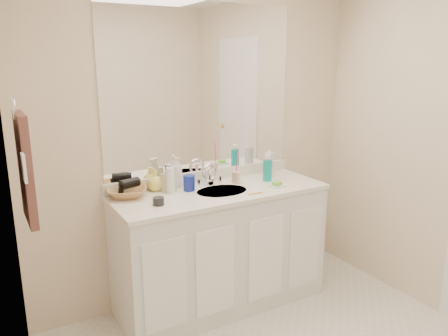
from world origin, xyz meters
name	(u,v)px	position (x,y,z in m)	size (l,w,h in m)	color
wall_back	(202,139)	(0.00, 1.30, 1.20)	(2.60, 0.02, 2.40)	beige
wall_left	(38,233)	(-1.30, 0.00, 1.20)	(0.02, 2.60, 2.40)	beige
vanity_cabinet	(221,250)	(0.00, 1.02, 0.42)	(1.50, 0.55, 0.85)	white
countertop	(220,192)	(0.00, 1.02, 0.86)	(1.52, 0.57, 0.03)	white
backsplash	(203,176)	(0.00, 1.29, 0.92)	(1.52, 0.03, 0.08)	silver
sink_basin	(222,192)	(0.00, 1.00, 0.87)	(0.37, 0.37, 0.02)	beige
faucet	(210,177)	(0.00, 1.18, 0.94)	(0.02, 0.02, 0.11)	silver
mirror	(202,89)	(0.00, 1.29, 1.56)	(1.48, 0.01, 1.20)	white
blue_mug	(189,183)	(-0.19, 1.12, 0.93)	(0.08, 0.08, 0.11)	navy
tan_cup	(236,177)	(0.19, 1.12, 0.92)	(0.06, 0.06, 0.09)	beige
toothbrush	(237,163)	(0.20, 1.12, 1.03)	(0.01, 0.01, 0.19)	#F03F9B
mouthwash_bottle	(267,170)	(0.42, 1.06, 0.96)	(0.07, 0.07, 0.16)	#0C918B
clear_pump_bottle	(269,165)	(0.50, 1.15, 0.97)	(0.07, 0.07, 0.19)	silver
soap_dish	(277,186)	(0.39, 0.89, 0.89)	(0.10, 0.08, 0.01)	white
green_soap	(277,183)	(0.39, 0.89, 0.90)	(0.06, 0.05, 0.02)	#68C42F
orange_comb	(256,193)	(0.17, 0.83, 0.88)	(0.10, 0.02, 0.00)	orange
dark_jar	(158,201)	(-0.50, 0.94, 0.90)	(0.07, 0.07, 0.05)	black
extra_white_bottle	(170,180)	(-0.33, 1.13, 0.97)	(0.06, 0.06, 0.18)	white
soap_bottle_white	(177,172)	(-0.23, 1.25, 0.99)	(0.08, 0.08, 0.22)	white
soap_bottle_cream	(168,178)	(-0.33, 1.18, 0.98)	(0.09, 0.09, 0.19)	beige
soap_bottle_yellow	(155,180)	(-0.40, 1.24, 0.95)	(0.11, 0.11, 0.15)	#FEF263
wicker_basket	(127,192)	(-0.61, 1.20, 0.91)	(0.26, 0.26, 0.06)	#AB7745
hair_dryer	(130,183)	(-0.59, 1.20, 0.97)	(0.07, 0.07, 0.13)	black
towel_ring	(14,108)	(-1.27, 0.77, 1.55)	(0.11, 0.11, 0.01)	silver
hand_towel	(25,169)	(-1.25, 0.77, 1.25)	(0.04, 0.32, 0.55)	#432723
switch_plate	(24,168)	(-1.27, 0.57, 1.30)	(0.01, 0.09, 0.13)	white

